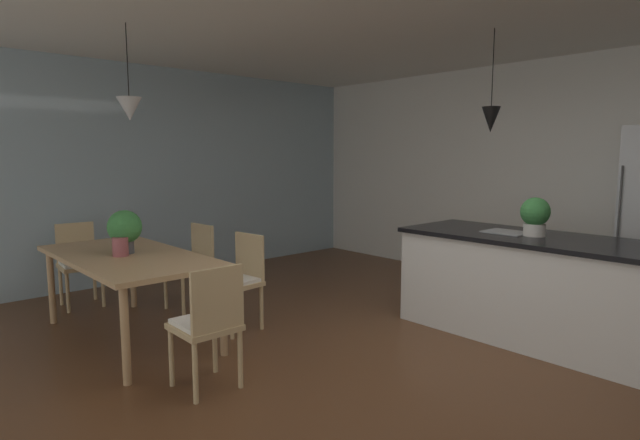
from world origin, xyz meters
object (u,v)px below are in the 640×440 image
object	(u,v)px
chair_window_end	(79,261)
kitchen_island	(528,285)
chair_far_right	(239,278)
chair_far_left	(192,263)
chair_kitchen_end	(208,322)
potted_plant_on_island	(535,215)
vase_on_dining_table	(120,247)
potted_plant_on_table	(125,229)
dining_table	(128,262)

from	to	relation	value
chair_window_end	kitchen_island	world-z (taller)	kitchen_island
chair_far_right	chair_far_left	bearing A→B (deg)	179.99
chair_kitchen_end	potted_plant_on_island	xyz separation A→B (m)	(1.00, 2.60, 0.61)
chair_far_right	chair_far_left	world-z (taller)	same
chair_far_left	vase_on_dining_table	world-z (taller)	vase_on_dining_table
chair_kitchen_end	kitchen_island	xyz separation A→B (m)	(0.97, 2.60, -0.01)
chair_far_right	potted_plant_on_table	xyz separation A→B (m)	(-0.48, -0.84, 0.49)
chair_far_right	potted_plant_on_table	world-z (taller)	potted_plant_on_table
vase_on_dining_table	potted_plant_on_table	bearing A→B (deg)	138.72
chair_kitchen_end	chair_far_right	xyz separation A→B (m)	(-0.91, 0.84, 0.00)
chair_far_right	potted_plant_on_island	xyz separation A→B (m)	(1.91, 1.76, 0.61)
chair_window_end	potted_plant_on_table	bearing A→B (deg)	0.05
kitchen_island	vase_on_dining_table	distance (m)	3.53
chair_far_right	vase_on_dining_table	distance (m)	1.05
potted_plant_on_island	potted_plant_on_table	world-z (taller)	potted_plant_on_island
kitchen_island	vase_on_dining_table	world-z (taller)	kitchen_island
chair_window_end	potted_plant_on_table	distance (m)	1.38
chair_far_right	potted_plant_on_table	distance (m)	1.08
dining_table	potted_plant_on_table	xyz separation A→B (m)	(-0.05, 0.01, 0.28)
dining_table	chair_far_right	bearing A→B (deg)	62.86
dining_table	potted_plant_on_table	bearing A→B (deg)	174.11
kitchen_island	potted_plant_on_table	world-z (taller)	potted_plant_on_table
chair_far_right	kitchen_island	world-z (taller)	kitchen_island
potted_plant_on_island	chair_kitchen_end	bearing A→B (deg)	-111.02
chair_kitchen_end	potted_plant_on_table	size ratio (longest dim) A/B	2.31
chair_far_left	chair_kitchen_end	bearing A→B (deg)	-25.33
chair_far_left	potted_plant_on_table	xyz separation A→B (m)	(0.39, -0.84, 0.49)
dining_table	chair_window_end	size ratio (longest dim) A/B	2.23
chair_far_right	chair_kitchen_end	bearing A→B (deg)	-42.84
kitchen_island	potted_plant_on_table	xyz separation A→B (m)	(-2.36, -2.59, 0.50)
dining_table	potted_plant_on_table	world-z (taller)	potted_plant_on_table
chair_far_left	potted_plant_on_table	bearing A→B (deg)	-65.13
dining_table	vase_on_dining_table	bearing A→B (deg)	-62.82
chair_kitchen_end	potted_plant_on_table	world-z (taller)	potted_plant_on_table
potted_plant_on_table	vase_on_dining_table	size ratio (longest dim) A/B	2.36
potted_plant_on_table	kitchen_island	bearing A→B (deg)	47.70
potted_plant_on_island	vase_on_dining_table	size ratio (longest dim) A/B	2.08
dining_table	chair_far_right	world-z (taller)	chair_far_right
chair_window_end	dining_table	bearing A→B (deg)	-0.18
dining_table	potted_plant_on_island	world-z (taller)	potted_plant_on_island
chair_window_end	chair_far_left	size ratio (longest dim) A/B	1.00
chair_far_left	potted_plant_on_table	size ratio (longest dim) A/B	2.31
chair_window_end	chair_far_left	xyz separation A→B (m)	(0.90, 0.84, 0.00)
kitchen_island	vase_on_dining_table	bearing A→B (deg)	-130.36
chair_window_end	chair_kitchen_end	bearing A→B (deg)	-0.10
chair_far_right	kitchen_island	xyz separation A→B (m)	(1.88, 1.76, -0.01)
chair_window_end	chair_far_left	world-z (taller)	same
chair_far_right	potted_plant_on_table	bearing A→B (deg)	-120.03
chair_kitchen_end	chair_far_left	size ratio (longest dim) A/B	1.00
kitchen_island	potted_plant_on_island	distance (m)	0.62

